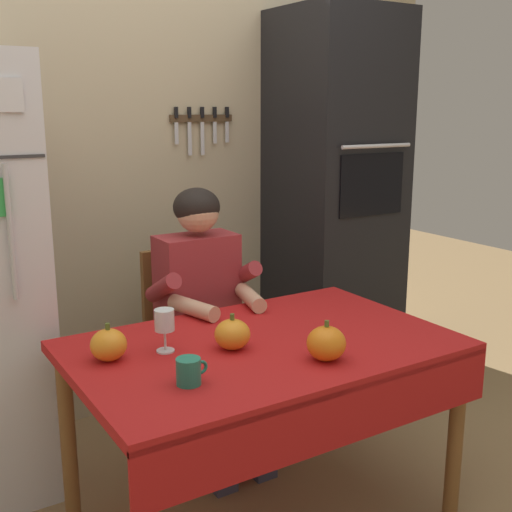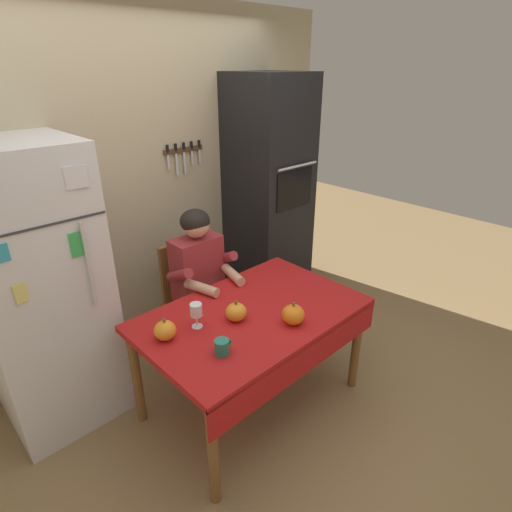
{
  "view_description": "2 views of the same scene",
  "coord_description": "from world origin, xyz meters",
  "px_view_note": "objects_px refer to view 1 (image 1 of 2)",
  "views": [
    {
      "loc": [
        -1.21,
        -1.8,
        1.59
      ],
      "look_at": [
        0.06,
        0.25,
        1.03
      ],
      "focal_mm": 45.04,
      "sensor_mm": 36.0,
      "label": 1
    },
    {
      "loc": [
        -1.5,
        -1.51,
        2.16
      ],
      "look_at": [
        0.14,
        0.21,
        1.04
      ],
      "focal_mm": 29.02,
      "sensor_mm": 36.0,
      "label": 2
    }
  ],
  "objects_px": {
    "wall_oven": "(334,206)",
    "seated_person": "(204,301)",
    "chair_behind_person": "(187,336)",
    "dining_table": "(266,365)",
    "coffee_mug": "(189,371)",
    "wine_glass": "(164,322)",
    "pumpkin_medium": "(232,334)",
    "pumpkin_large": "(326,343)",
    "pumpkin_small": "(109,345)"
  },
  "relations": [
    {
      "from": "dining_table",
      "to": "seated_person",
      "type": "height_order",
      "value": "seated_person"
    },
    {
      "from": "dining_table",
      "to": "chair_behind_person",
      "type": "bearing_deg",
      "value": 85.81
    },
    {
      "from": "pumpkin_medium",
      "to": "pumpkin_large",
      "type": "bearing_deg",
      "value": -49.77
    },
    {
      "from": "seated_person",
      "to": "pumpkin_large",
      "type": "xyz_separation_m",
      "value": [
        0.03,
        -0.84,
        0.06
      ]
    },
    {
      "from": "dining_table",
      "to": "wine_glass",
      "type": "height_order",
      "value": "wine_glass"
    },
    {
      "from": "coffee_mug",
      "to": "wine_glass",
      "type": "relative_size",
      "value": 0.68
    },
    {
      "from": "pumpkin_medium",
      "to": "pumpkin_small",
      "type": "relative_size",
      "value": 0.99
    },
    {
      "from": "chair_behind_person",
      "to": "seated_person",
      "type": "xyz_separation_m",
      "value": [
        -0.0,
        -0.19,
        0.23
      ]
    },
    {
      "from": "wine_glass",
      "to": "pumpkin_large",
      "type": "xyz_separation_m",
      "value": [
        0.44,
        -0.37,
        -0.05
      ]
    },
    {
      "from": "dining_table",
      "to": "pumpkin_large",
      "type": "height_order",
      "value": "pumpkin_large"
    },
    {
      "from": "dining_table",
      "to": "seated_person",
      "type": "distance_m",
      "value": 0.61
    },
    {
      "from": "wine_glass",
      "to": "wall_oven",
      "type": "bearing_deg",
      "value": 29.66
    },
    {
      "from": "dining_table",
      "to": "coffee_mug",
      "type": "bearing_deg",
      "value": -157.09
    },
    {
      "from": "wine_glass",
      "to": "pumpkin_medium",
      "type": "relative_size",
      "value": 1.19
    },
    {
      "from": "coffee_mug",
      "to": "pumpkin_large",
      "type": "relative_size",
      "value": 0.75
    },
    {
      "from": "seated_person",
      "to": "pumpkin_small",
      "type": "xyz_separation_m",
      "value": [
        -0.6,
        -0.45,
        0.06
      ]
    },
    {
      "from": "wine_glass",
      "to": "pumpkin_medium",
      "type": "bearing_deg",
      "value": -25.52
    },
    {
      "from": "wine_glass",
      "to": "dining_table",
      "type": "bearing_deg",
      "value": -20.15
    },
    {
      "from": "seated_person",
      "to": "dining_table",
      "type": "bearing_deg",
      "value": -95.5
    },
    {
      "from": "wall_oven",
      "to": "seated_person",
      "type": "xyz_separation_m",
      "value": [
        -0.99,
        -0.32,
        -0.31
      ]
    },
    {
      "from": "pumpkin_small",
      "to": "wall_oven",
      "type": "bearing_deg",
      "value": 25.67
    },
    {
      "from": "chair_behind_person",
      "to": "wine_glass",
      "type": "xyz_separation_m",
      "value": [
        -0.41,
        -0.67,
        0.34
      ]
    },
    {
      "from": "chair_behind_person",
      "to": "pumpkin_medium",
      "type": "relative_size",
      "value": 7.03
    },
    {
      "from": "wine_glass",
      "to": "pumpkin_medium",
      "type": "xyz_separation_m",
      "value": [
        0.22,
        -0.1,
        -0.06
      ]
    },
    {
      "from": "pumpkin_large",
      "to": "pumpkin_small",
      "type": "relative_size",
      "value": 1.07
    },
    {
      "from": "chair_behind_person",
      "to": "coffee_mug",
      "type": "bearing_deg",
      "value": -115.36
    },
    {
      "from": "dining_table",
      "to": "wall_oven",
      "type": "bearing_deg",
      "value": 41.31
    },
    {
      "from": "wall_oven",
      "to": "pumpkin_small",
      "type": "xyz_separation_m",
      "value": [
        -1.59,
        -0.77,
        -0.25
      ]
    },
    {
      "from": "coffee_mug",
      "to": "pumpkin_small",
      "type": "height_order",
      "value": "pumpkin_small"
    },
    {
      "from": "wall_oven",
      "to": "pumpkin_small",
      "type": "distance_m",
      "value": 1.79
    },
    {
      "from": "wall_oven",
      "to": "pumpkin_medium",
      "type": "relative_size",
      "value": 15.88
    },
    {
      "from": "seated_person",
      "to": "pumpkin_small",
      "type": "bearing_deg",
      "value": -143.41
    },
    {
      "from": "wall_oven",
      "to": "pumpkin_small",
      "type": "relative_size",
      "value": 15.69
    },
    {
      "from": "wall_oven",
      "to": "wine_glass",
      "type": "height_order",
      "value": "wall_oven"
    },
    {
      "from": "coffee_mug",
      "to": "wine_glass",
      "type": "distance_m",
      "value": 0.31
    },
    {
      "from": "wine_glass",
      "to": "pumpkin_large",
      "type": "relative_size",
      "value": 1.1
    },
    {
      "from": "coffee_mug",
      "to": "pumpkin_small",
      "type": "distance_m",
      "value": 0.36
    },
    {
      "from": "chair_behind_person",
      "to": "pumpkin_small",
      "type": "distance_m",
      "value": 0.92
    },
    {
      "from": "seated_person",
      "to": "pumpkin_medium",
      "type": "bearing_deg",
      "value": -107.94
    },
    {
      "from": "pumpkin_medium",
      "to": "wine_glass",
      "type": "bearing_deg",
      "value": 154.48
    },
    {
      "from": "dining_table",
      "to": "pumpkin_large",
      "type": "relative_size",
      "value": 9.8
    },
    {
      "from": "dining_table",
      "to": "pumpkin_medium",
      "type": "relative_size",
      "value": 10.58
    },
    {
      "from": "wall_oven",
      "to": "pumpkin_large",
      "type": "bearing_deg",
      "value": -129.5
    },
    {
      "from": "wall_oven",
      "to": "coffee_mug",
      "type": "relative_size",
      "value": 19.66
    },
    {
      "from": "pumpkin_small",
      "to": "chair_behind_person",
      "type": "bearing_deg",
      "value": 46.55
    },
    {
      "from": "pumpkin_small",
      "to": "seated_person",
      "type": "bearing_deg",
      "value": 36.59
    },
    {
      "from": "dining_table",
      "to": "pumpkin_medium",
      "type": "height_order",
      "value": "pumpkin_medium"
    },
    {
      "from": "pumpkin_large",
      "to": "pumpkin_medium",
      "type": "distance_m",
      "value": 0.34
    },
    {
      "from": "wall_oven",
      "to": "chair_behind_person",
      "type": "height_order",
      "value": "wall_oven"
    },
    {
      "from": "pumpkin_large",
      "to": "chair_behind_person",
      "type": "bearing_deg",
      "value": 91.9
    }
  ]
}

